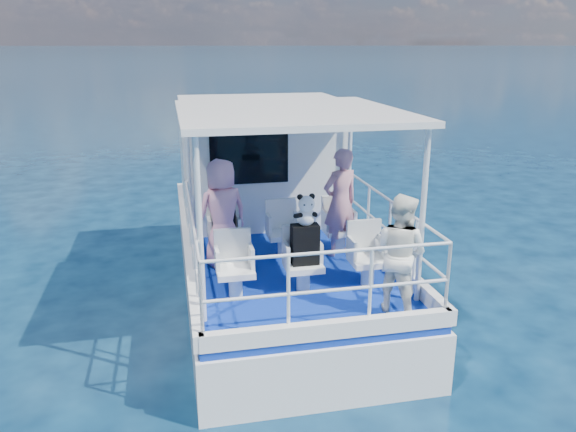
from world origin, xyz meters
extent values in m
plane|color=#071C33|center=(0.00, 0.00, 0.00)|extent=(2000.00, 2000.00, 0.00)
cube|color=white|center=(0.00, 1.00, 0.00)|extent=(3.00, 7.00, 1.60)
cube|color=navy|center=(0.00, 1.00, 0.85)|extent=(2.90, 6.90, 0.10)
cube|color=white|center=(0.00, 2.30, 2.00)|extent=(2.85, 2.00, 2.20)
cube|color=white|center=(0.00, -0.20, 3.14)|extent=(3.00, 3.20, 0.08)
cylinder|color=white|center=(-1.35, -1.70, 2.00)|extent=(0.07, 0.07, 2.20)
cylinder|color=white|center=(1.35, -1.70, 2.00)|extent=(0.07, 0.07, 2.20)
cylinder|color=white|center=(-1.35, 1.20, 2.00)|extent=(0.07, 0.07, 2.20)
cylinder|color=white|center=(1.35, 1.20, 2.00)|extent=(0.07, 0.07, 2.20)
cube|color=white|center=(-0.90, 0.20, 1.09)|extent=(0.48, 0.46, 0.38)
cube|color=white|center=(0.00, 0.20, 1.09)|extent=(0.48, 0.46, 0.38)
cube|color=white|center=(0.90, 0.20, 1.09)|extent=(0.48, 0.46, 0.38)
cube|color=white|center=(-0.90, -1.10, 1.09)|extent=(0.48, 0.46, 0.38)
cube|color=white|center=(0.00, -1.10, 1.09)|extent=(0.48, 0.46, 0.38)
cube|color=white|center=(0.90, -1.10, 1.09)|extent=(0.48, 0.46, 0.38)
imported|color=pink|center=(-0.94, 0.03, 1.69)|extent=(0.70, 0.60, 1.59)
imported|color=#C27D8E|center=(0.86, 0.08, 1.73)|extent=(0.70, 0.57, 1.66)
imported|color=white|center=(0.99, -1.90, 1.64)|extent=(0.88, 0.91, 1.47)
cube|color=black|center=(-0.90, 0.18, 1.49)|extent=(0.33, 0.18, 0.43)
cube|color=black|center=(0.02, -1.12, 1.55)|extent=(0.35, 0.20, 0.53)
cube|color=black|center=(-0.91, 0.20, 1.74)|extent=(0.09, 0.06, 0.06)
camera|label=1|loc=(-1.62, -7.76, 4.04)|focal=35.00mm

